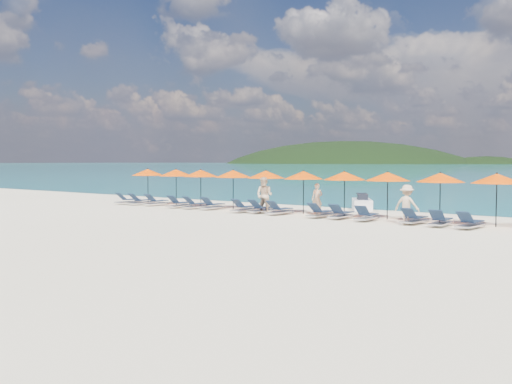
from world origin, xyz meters
The scene contains 32 objects.
ground centered at (0.00, 0.00, 0.00)m, with size 1400.00×1400.00×0.00m, color beige.
headland_main centered at (-300.00, 540.00, -38.00)m, with size 374.00×242.00×126.50m.
headland_small centered at (-150.00, 560.00, -35.00)m, with size 162.00×126.00×85.50m.
jetski centered at (2.66, 9.17, 0.38)m, with size 2.20×2.72×0.93m.
beachgoer_a centered at (2.00, 5.52, 0.80)m, with size 0.58×0.38×1.60m, color #DEB58C.
beachgoer_b centered at (-0.40, 4.21, 0.96)m, with size 0.93×0.54×1.92m, color #DEB58C.
beachgoer_c centered at (7.47, 4.08, 0.86)m, with size 1.11×0.52×1.72m, color #DEB58C.
umbrella_0 centered at (-10.77, 5.38, 2.02)m, with size 2.10×2.10×2.28m.
umbrella_1 centered at (-8.26, 5.48, 2.02)m, with size 2.10×2.10×2.28m.
umbrella_2 centered at (-5.96, 5.28, 2.02)m, with size 2.10×2.10×2.28m.
umbrella_3 centered at (-3.49, 5.35, 2.02)m, with size 2.10×2.10×2.28m.
umbrella_4 centered at (-1.09, 5.26, 2.02)m, with size 2.10×2.10×2.28m.
umbrella_5 centered at (1.28, 5.34, 2.02)m, with size 2.10×2.10×2.28m.
umbrella_6 centered at (3.65, 5.41, 2.02)m, with size 2.10×2.10×2.28m.
umbrella_7 centered at (5.90, 5.48, 2.02)m, with size 2.10×2.10×2.28m.
umbrella_8 centered at (8.44, 5.37, 2.02)m, with size 2.10×2.10×2.28m.
umbrella_9 centered at (10.81, 5.37, 2.02)m, with size 2.10×2.10×2.28m.
lounger_0 centered at (-11.26, 4.14, 0.24)m, with size 0.78×1.75×0.66m.
lounger_1 centered at (-10.13, 4.20, 0.24)m, with size 0.71×1.73×0.66m.
lounger_2 centered at (-8.85, 4.35, 0.24)m, with size 0.71×1.73×0.66m.
lounger_3 centered at (-6.59, 4.12, 0.24)m, with size 0.70×1.73×0.66m.
lounger_4 centered at (-5.36, 4.22, 0.24)m, with size 0.79×1.76×0.66m.
lounger_5 centered at (-4.18, 4.36, 0.24)m, with size 0.70×1.73×0.66m.
lounger_6 centered at (-1.71, 4.15, 0.24)m, with size 0.64×1.71×0.66m.
lounger_7 centered at (-0.65, 4.28, 0.24)m, with size 0.72×1.73×0.66m.
lounger_8 centered at (0.58, 4.21, 0.24)m, with size 0.69×1.72×0.66m.
lounger_9 centered at (3.05, 4.21, 0.24)m, with size 0.74×1.74×0.66m.
lounger_10 centered at (4.12, 4.28, 0.24)m, with size 0.64×1.71×0.66m.
lounger_11 centered at (5.50, 4.16, 0.24)m, with size 0.78×1.75×0.66m.
lounger_12 centered at (7.74, 4.24, 0.24)m, with size 0.71×1.73×0.66m.
lounger_13 centered at (8.94, 4.12, 0.24)m, with size 0.70×1.73×0.66m.
lounger_14 centered at (10.19, 4.00, 0.24)m, with size 0.76×1.75×0.66m.
Camera 1 is at (17.48, -19.32, 2.73)m, focal length 40.00 mm.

